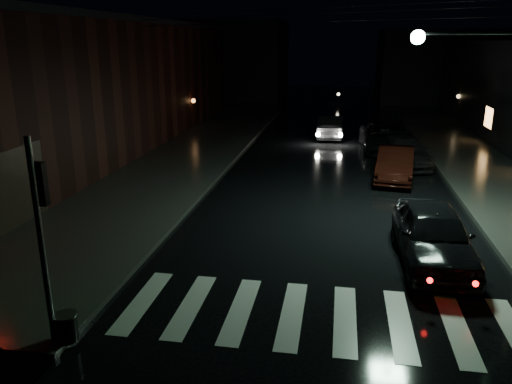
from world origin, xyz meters
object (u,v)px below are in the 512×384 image
at_px(parked_car_d, 385,138).
at_px(parked_car_c, 405,151).
at_px(parked_car_a, 433,235).
at_px(parked_car_b, 395,164).
at_px(oncoming_car, 329,127).

bearing_deg(parked_car_d, parked_car_c, -78.71).
bearing_deg(parked_car_d, parked_car_a, -91.47).
relative_size(parked_car_b, parked_car_c, 0.92).
height_order(parked_car_b, parked_car_c, parked_car_b).
distance_m(parked_car_a, parked_car_d, 14.90).
height_order(parked_car_a, oncoming_car, parked_car_a).
bearing_deg(parked_car_d, parked_car_b, -92.23).
bearing_deg(parked_car_a, parked_car_d, 89.19).
bearing_deg(oncoming_car, parked_car_c, 119.38).
height_order(parked_car_b, parked_car_d, parked_car_d).
bearing_deg(parked_car_b, oncoming_car, 115.78).
xyz_separation_m(parked_car_a, parked_car_b, (-0.20, 8.77, -0.09)).
height_order(parked_car_c, oncoming_car, oncoming_car).
bearing_deg(parked_car_a, parked_car_c, 85.70).
distance_m(parked_car_a, parked_car_c, 11.77).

